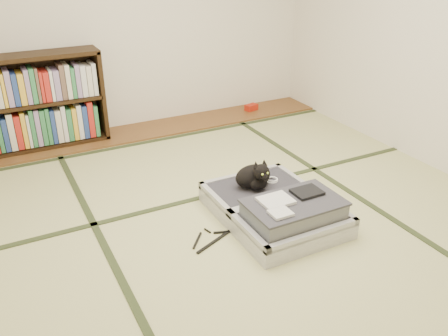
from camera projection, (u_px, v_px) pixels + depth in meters
name	position (u px, v px, depth m)	size (l,w,h in m)	color
floor	(239.00, 217.00, 3.57)	(4.50, 4.50, 0.00)	#C7C785
wood_strip	(150.00, 130.00, 5.16)	(4.00, 0.50, 0.02)	brown
red_item	(251.00, 107.00, 5.70)	(0.15, 0.09, 0.07)	#AC1E0D
room_shell	(243.00, 16.00, 2.93)	(4.50, 4.50, 4.50)	white
tatami_borders	(211.00, 189.00, 3.96)	(4.00, 4.50, 0.01)	#2D381E
bookcase	(31.00, 105.00, 4.54)	(1.38, 0.32, 0.92)	black
suitcase	(277.00, 209.00, 3.47)	(0.76, 1.01, 0.30)	silver
cat	(255.00, 176.00, 3.64)	(0.34, 0.34, 0.27)	black
cable_coil	(272.00, 180.00, 3.78)	(0.10, 0.10, 0.03)	white
hanger	(214.00, 238.00, 3.31)	(0.39, 0.26, 0.01)	black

